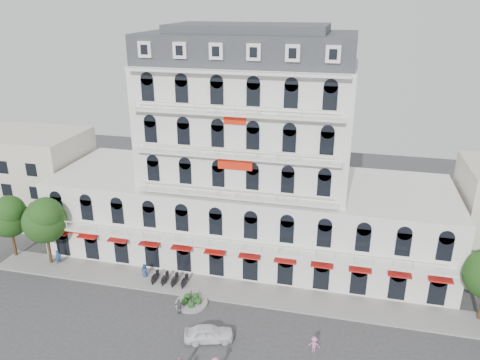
# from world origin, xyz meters

# --- Properties ---
(ground) EXTENTS (120.00, 120.00, 0.00)m
(ground) POSITION_xyz_m (0.00, 0.00, 0.00)
(ground) COLOR #38383A
(ground) RESTS_ON ground
(sidewalk) EXTENTS (53.00, 4.00, 0.16)m
(sidewalk) POSITION_xyz_m (0.00, 9.00, 0.08)
(sidewalk) COLOR gray
(sidewalk) RESTS_ON ground
(main_building) EXTENTS (45.00, 15.00, 25.80)m
(main_building) POSITION_xyz_m (0.00, 18.00, 9.96)
(main_building) COLOR silver
(main_building) RESTS_ON ground
(flank_building_west) EXTENTS (14.00, 10.00, 12.00)m
(flank_building_west) POSITION_xyz_m (-30.00, 20.00, 6.00)
(flank_building_west) COLOR beige
(flank_building_west) RESTS_ON ground
(traffic_island) EXTENTS (3.20, 3.20, 1.60)m
(traffic_island) POSITION_xyz_m (-3.00, 6.00, 0.26)
(traffic_island) COLOR gray
(traffic_island) RESTS_ON ground
(parked_scooter_row) EXTENTS (4.40, 1.80, 1.10)m
(parked_scooter_row) POSITION_xyz_m (-6.35, 8.80, 0.00)
(parked_scooter_row) COLOR black
(parked_scooter_row) RESTS_ON ground
(tree_west_outer) EXTENTS (4.50, 4.48, 7.76)m
(tree_west_outer) POSITION_xyz_m (-25.95, 9.98, 5.35)
(tree_west_outer) COLOR #382314
(tree_west_outer) RESTS_ON ground
(tree_west_inner) EXTENTS (4.76, 4.76, 8.25)m
(tree_west_inner) POSITION_xyz_m (-20.95, 9.48, 5.68)
(tree_west_inner) COLOR #382314
(tree_west_inner) RESTS_ON ground
(parked_car) EXTENTS (4.63, 2.91, 1.47)m
(parked_car) POSITION_xyz_m (0.21, 1.39, 0.73)
(parked_car) COLOR white
(parked_car) RESTS_ON ground
(pedestrian_left) EXTENTS (0.79, 0.52, 1.61)m
(pedestrian_left) POSITION_xyz_m (-9.42, 9.33, 0.81)
(pedestrian_left) COLOR navy
(pedestrian_left) RESTS_ON ground
(pedestrian_mid) EXTENTS (1.02, 0.62, 1.63)m
(pedestrian_mid) POSITION_xyz_m (-3.61, 4.30, 0.82)
(pedestrian_mid) COLOR #57585E
(pedestrian_mid) RESTS_ON ground
(pedestrian_right) EXTENTS (1.01, 0.63, 1.50)m
(pedestrian_right) POSITION_xyz_m (9.34, 2.09, 0.75)
(pedestrian_right) COLOR #D26FAE
(pedestrian_right) RESTS_ON ground
(pedestrian_far) EXTENTS (0.70, 0.79, 1.82)m
(pedestrian_far) POSITION_xyz_m (-20.00, 9.50, 0.91)
(pedestrian_far) COLOR navy
(pedestrian_far) RESTS_ON ground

